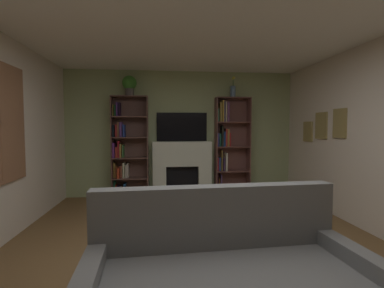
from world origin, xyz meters
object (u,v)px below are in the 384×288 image
potted_plant (129,84)px  vase_with_flowers (233,90)px  fireplace (182,167)px  bookshelf_right (228,144)px  tv (182,127)px  coffee_table (210,235)px  couch (227,282)px  bookshelf_left (126,151)px

potted_plant → vase_with_flowers: 2.11m
fireplace → bookshelf_right: bearing=0.4°
tv → coffee_table: bearing=-89.5°
vase_with_flowers → coffee_table: size_ratio=0.47×
bookshelf_right → couch: size_ratio=0.97×
couch → vase_with_flowers: bearing=75.1°
tv → bookshelf_left: bearing=-175.5°
bookshelf_right → coffee_table: 3.37m
fireplace → couch: fireplace is taller
fireplace → bookshelf_left: bookshelf_left is taller
fireplace → couch: (0.03, -3.89, -0.31)m
bookshelf_right → vase_with_flowers: 1.12m
potted_plant → couch: potted_plant is taller
potted_plant → coffee_table: (1.08, -3.11, -1.93)m
coffee_table → couch: bearing=-90.2°
bookshelf_left → bookshelf_right: 2.11m
tv → potted_plant: 1.36m
fireplace → potted_plant: (-1.05, -0.04, 1.69)m
bookshelf_left → coffee_table: size_ratio=2.25×
bookshelf_left → potted_plant: bearing=-18.8°
bookshelf_left → coffee_table: bearing=-69.5°
bookshelf_left → couch: bookshelf_left is taller
bookshelf_right → vase_with_flowers: size_ratio=4.77×
vase_with_flowers → bookshelf_right: bearing=150.0°
fireplace → potted_plant: size_ratio=3.23×
bookshelf_left → potted_plant: potted_plant is taller
tv → bookshelf_right: bookshelf_right is taller
vase_with_flowers → couch: size_ratio=0.20×
bookshelf_right → coffee_table: (-0.94, -3.16, -0.72)m
potted_plant → couch: bearing=-74.3°
tv → potted_plant: bearing=-173.5°
bookshelf_right → couch: 4.09m
tv → bookshelf_left: 1.24m
couch → coffee_table: 0.74m
vase_with_flowers → couch: bearing=-104.9°
coffee_table → potted_plant: bearing=109.2°
couch → fireplace: bearing=90.4°
tv → bookshelf_right: size_ratio=0.51×
vase_with_flowers → coffee_table: vase_with_flowers is taller
fireplace → bookshelf_right: 1.08m
bookshelf_left → coffee_table: (1.17, -3.14, -0.60)m
vase_with_flowers → tv: bearing=173.4°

